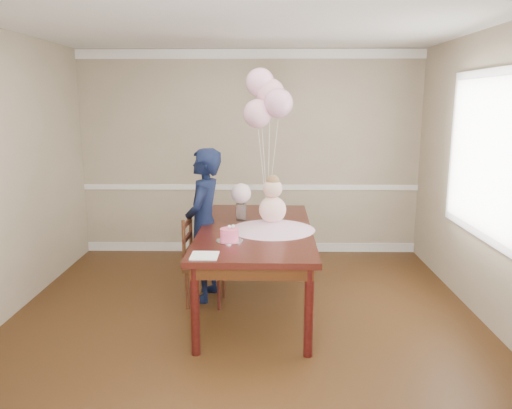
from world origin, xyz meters
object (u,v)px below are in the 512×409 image
Objects in this scene: dining_chair_seat at (205,266)px; woman at (204,225)px; birthday_cake at (229,235)px; dining_table_top at (256,231)px.

dining_chair_seat is 0.41m from woman.
dining_table_top is at bearing 65.06° from birthday_cake.
woman reaches higher than dining_chair_seat.
woman is at bearing 102.75° from dining_chair_seat.
birthday_cake is (-0.23, -0.49, 0.09)m from dining_table_top.
dining_table_top is 5.54× the size of dining_chair_seat.
dining_chair_seat is at bearing 18.97° from woman.
birthday_cake is 0.10× the size of woman.
dining_chair_seat is at bearing 117.15° from birthday_cake.
dining_table_top is 0.54m from birthday_cake.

